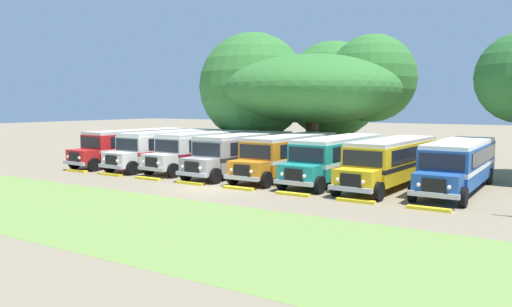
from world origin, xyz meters
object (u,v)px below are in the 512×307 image
object	(u,v)px
parked_bus_slot_6	(391,160)
broad_shade_tree	(309,88)
parked_bus_slot_2	(208,148)
parked_bus_slot_4	(289,154)
parked_bus_slot_1	(170,147)
parked_bus_slot_5	(338,156)
parked_bus_slot_0	(135,145)
parked_bus_slot_3	(244,151)
parked_bus_slot_7	(459,163)

from	to	relation	value
parked_bus_slot_6	broad_shade_tree	bearing A→B (deg)	-129.76
parked_bus_slot_2	broad_shade_tree	size ratio (longest dim) A/B	0.61
parked_bus_slot_4	parked_bus_slot_1	bearing A→B (deg)	-87.42
parked_bus_slot_1	parked_bus_slot_5	bearing A→B (deg)	93.62
parked_bus_slot_0	parked_bus_slot_5	size ratio (longest dim) A/B	1.00
parked_bus_slot_6	parked_bus_slot_2	bearing A→B (deg)	-88.36
parked_bus_slot_3	parked_bus_slot_7	bearing A→B (deg)	93.68
parked_bus_slot_1	parked_bus_slot_0	bearing A→B (deg)	-86.27
parked_bus_slot_1	parked_bus_slot_3	bearing A→B (deg)	92.26
parked_bus_slot_0	parked_bus_slot_2	distance (m)	7.17
parked_bus_slot_6	parked_bus_slot_1	bearing A→B (deg)	-86.22
parked_bus_slot_2	parked_bus_slot_1	bearing A→B (deg)	-77.12
parked_bus_slot_3	broad_shade_tree	size ratio (longest dim) A/B	0.61
parked_bus_slot_5	parked_bus_slot_7	size ratio (longest dim) A/B	1.00
parked_bus_slot_7	parked_bus_slot_2	bearing A→B (deg)	-88.67
parked_bus_slot_3	parked_bus_slot_2	bearing A→B (deg)	-97.57
parked_bus_slot_0	parked_bus_slot_1	world-z (taller)	same
parked_bus_slot_0	parked_bus_slot_6	xyz separation A→B (m)	(21.34, 0.09, 0.00)
parked_bus_slot_3	parked_bus_slot_4	size ratio (longest dim) A/B	1.00
parked_bus_slot_5	broad_shade_tree	world-z (taller)	broad_shade_tree
parked_bus_slot_7	broad_shade_tree	bearing A→B (deg)	-122.16
parked_bus_slot_2	broad_shade_tree	world-z (taller)	broad_shade_tree
parked_bus_slot_2	parked_bus_slot_3	xyz separation A→B (m)	(3.65, -0.56, 0.00)
parked_bus_slot_3	parked_bus_slot_4	world-z (taller)	same
parked_bus_slot_1	parked_bus_slot_7	distance (m)	21.31
parked_bus_slot_5	broad_shade_tree	distance (m)	12.59
parked_bus_slot_3	parked_bus_slot_5	xyz separation A→B (m)	(6.99, 0.30, 0.00)
parked_bus_slot_0	broad_shade_tree	xyz separation A→B (m)	(11.06, 9.85, 4.80)
parked_bus_slot_1	parked_bus_slot_7	bearing A→B (deg)	94.09
parked_bus_slot_7	broad_shade_tree	size ratio (longest dim) A/B	0.61
parked_bus_slot_0	parked_bus_slot_3	bearing A→B (deg)	93.98
parked_bus_slot_0	parked_bus_slot_7	distance (m)	25.04
parked_bus_slot_2	parked_bus_slot_6	distance (m)	14.20
parked_bus_slot_2	parked_bus_slot_0	bearing A→B (deg)	-81.06
parked_bus_slot_6	parked_bus_slot_0	bearing A→B (deg)	-86.01
parked_bus_slot_4	parked_bus_slot_3	bearing A→B (deg)	-83.85
parked_bus_slot_2	parked_bus_slot_7	world-z (taller)	same
parked_bus_slot_3	parked_bus_slot_5	bearing A→B (deg)	93.67
parked_bus_slot_2	parked_bus_slot_4	bearing A→B (deg)	92.01
parked_bus_slot_0	parked_bus_slot_3	size ratio (longest dim) A/B	1.01
parked_bus_slot_1	parked_bus_slot_5	size ratio (longest dim) A/B	1.00
parked_bus_slot_7	parked_bus_slot_3	bearing A→B (deg)	-86.36
parked_bus_slot_1	parked_bus_slot_2	distance (m)	3.47
parked_bus_slot_1	parked_bus_slot_3	size ratio (longest dim) A/B	1.00
parked_bus_slot_1	parked_bus_slot_6	size ratio (longest dim) A/B	1.00
parked_bus_slot_2	broad_shade_tree	distance (m)	11.12
parked_bus_slot_2	parked_bus_slot_6	xyz separation A→B (m)	(14.19, -0.52, 0.00)
parked_bus_slot_0	parked_bus_slot_4	xyz separation A→B (m)	(14.27, 0.36, 0.00)
parked_bus_slot_0	parked_bus_slot_2	world-z (taller)	same
parked_bus_slot_4	parked_bus_slot_7	world-z (taller)	same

